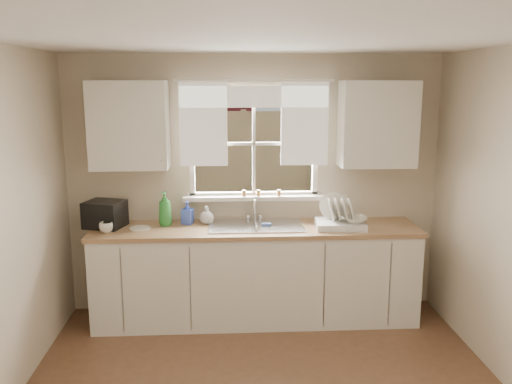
{
  "coord_description": "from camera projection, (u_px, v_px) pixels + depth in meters",
  "views": [
    {
      "loc": [
        -0.27,
        -3.19,
        2.24
      ],
      "look_at": [
        0.0,
        1.65,
        1.25
      ],
      "focal_mm": 38.0,
      "sensor_mm": 36.0,
      "label": 1
    }
  ],
  "objects": [
    {
      "name": "room_walls",
      "position": [
        272.0,
        251.0,
        3.27
      ],
      "size": [
        3.62,
        4.02,
        2.5
      ],
      "color": "beige",
      "rests_on": "ground"
    },
    {
      "name": "sink",
      "position": [
        256.0,
        234.0,
        5.09
      ],
      "size": [
        0.88,
        0.52,
        0.4
      ],
      "color": "#B7B7BC",
      "rests_on": "countertop"
    },
    {
      "name": "upper_cabinet_left",
      "position": [
        129.0,
        125.0,
        4.93
      ],
      "size": [
        0.7,
        0.33,
        0.8
      ],
      "primitive_type": "cube",
      "color": "silver",
      "rests_on": "room_walls"
    },
    {
      "name": "wall_outlet",
      "position": [
        343.0,
        201.0,
        5.35
      ],
      "size": [
        0.08,
        0.01,
        0.12
      ],
      "primitive_type": "cube",
      "color": "beige",
      "rests_on": "room_walls"
    },
    {
      "name": "black_appliance",
      "position": [
        105.0,
        214.0,
        5.03
      ],
      "size": [
        0.41,
        0.38,
        0.25
      ],
      "primitive_type": "cube",
      "rotation": [
        0.0,
        0.0,
        -0.3
      ],
      "color": "black",
      "rests_on": "countertop"
    },
    {
      "name": "backyard",
      "position": [
        265.0,
        21.0,
        11.15
      ],
      "size": [
        20.0,
        10.0,
        6.13
      ],
      "color": "#335421",
      "rests_on": "ground"
    },
    {
      "name": "upper_cabinet_right",
      "position": [
        378.0,
        124.0,
        5.06
      ],
      "size": [
        0.7,
        0.33,
        0.8
      ],
      "primitive_type": "cube",
      "color": "silver",
      "rests_on": "room_walls"
    },
    {
      "name": "dish_rack",
      "position": [
        340.0,
        220.0,
        5.02
      ],
      "size": [
        0.48,
        0.37,
        0.31
      ],
      "color": "silver",
      "rests_on": "countertop"
    },
    {
      "name": "soap_bottle_a",
      "position": [
        165.0,
        209.0,
        5.07
      ],
      "size": [
        0.17,
        0.17,
        0.32
      ],
      "primitive_type": "imported",
      "rotation": [
        0.0,
        0.0,
        -0.43
      ],
      "color": "#2D8935",
      "rests_on": "countertop"
    },
    {
      "name": "soap_bottle_b",
      "position": [
        187.0,
        213.0,
        5.14
      ],
      "size": [
        0.12,
        0.13,
        0.22
      ],
      "primitive_type": "imported",
      "rotation": [
        0.0,
        0.0,
        -0.32
      ],
      "color": "blue",
      "rests_on": "countertop"
    },
    {
      "name": "base_cabinets",
      "position": [
        256.0,
        275.0,
        5.14
      ],
      "size": [
        3.0,
        0.62,
        0.87
      ],
      "primitive_type": "cube",
      "color": "silver",
      "rests_on": "ground"
    },
    {
      "name": "bowl",
      "position": [
        355.0,
        219.0,
        4.98
      ],
      "size": [
        0.24,
        0.24,
        0.05
      ],
      "primitive_type": "imported",
      "rotation": [
        0.0,
        0.0,
        0.07
      ],
      "color": "white",
      "rests_on": "dish_rack"
    },
    {
      "name": "countertop",
      "position": [
        256.0,
        229.0,
        5.05
      ],
      "size": [
        3.04,
        0.65,
        0.04
      ],
      "primitive_type": "cube",
      "color": "#9F774F",
      "rests_on": "base_cabinets"
    },
    {
      "name": "window",
      "position": [
        254.0,
        161.0,
        5.24
      ],
      "size": [
        1.38,
        0.16,
        1.06
      ],
      "color": "white",
      "rests_on": "room_walls"
    },
    {
      "name": "soap_bottle_c",
      "position": [
        207.0,
        215.0,
        5.14
      ],
      "size": [
        0.16,
        0.16,
        0.17
      ],
      "primitive_type": "imported",
      "rotation": [
        0.0,
        0.0,
        -0.27
      ],
      "color": "beige",
      "rests_on": "countertop"
    },
    {
      "name": "curtains",
      "position": [
        254.0,
        115.0,
        5.1
      ],
      "size": [
        1.5,
        0.03,
        0.81
      ],
      "color": "white",
      "rests_on": "room_walls"
    },
    {
      "name": "ceiling",
      "position": [
        272.0,
        35.0,
        3.08
      ],
      "size": [
        3.6,
        4.0,
        0.02
      ],
      "primitive_type": "cube",
      "color": "silver",
      "rests_on": "room_walls"
    },
    {
      "name": "saucer",
      "position": [
        140.0,
        228.0,
        4.98
      ],
      "size": [
        0.19,
        0.19,
        0.01
      ],
      "primitive_type": "cylinder",
      "color": "white",
      "rests_on": "countertop"
    },
    {
      "name": "sill_jars",
      "position": [
        260.0,
        193.0,
        5.24
      ],
      "size": [
        0.38,
        0.04,
        0.06
      ],
      "color": "brown",
      "rests_on": "window"
    },
    {
      "name": "cup",
      "position": [
        106.0,
        227.0,
        4.85
      ],
      "size": [
        0.12,
        0.12,
        0.1
      ],
      "primitive_type": "imported",
      "rotation": [
        0.0,
        0.0,
        -0.02
      ],
      "color": "silver",
      "rests_on": "countertop"
    }
  ]
}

